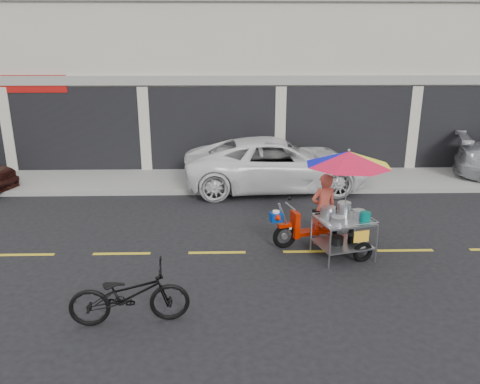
{
  "coord_description": "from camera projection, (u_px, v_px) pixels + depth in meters",
  "views": [
    {
      "loc": [
        -1.76,
        -9.02,
        4.17
      ],
      "look_at": [
        -1.5,
        0.6,
        1.15
      ],
      "focal_mm": 35.0,
      "sensor_mm": 36.0,
      "label": 1
    }
  ],
  "objects": [
    {
      "name": "shophouse_block",
      "position": [
        340.0,
        44.0,
        18.8
      ],
      "size": [
        36.0,
        8.11,
        10.4
      ],
      "color": "beige",
      "rests_on": "ground"
    },
    {
      "name": "ground",
      "position": [
        311.0,
        252.0,
        9.9
      ],
      "size": [
        90.0,
        90.0,
        0.0
      ],
      "primitive_type": "plane",
      "color": "black"
    },
    {
      "name": "centerline",
      "position": [
        311.0,
        251.0,
        9.9
      ],
      "size": [
        42.0,
        0.1,
        0.01
      ],
      "primitive_type": "cube",
      "color": "gold",
      "rests_on": "ground"
    },
    {
      "name": "food_vendor_rig",
      "position": [
        338.0,
        187.0,
        9.53
      ],
      "size": [
        2.56,
        2.11,
        2.25
      ],
      "rotation": [
        0.0,
        0.0,
        0.26
      ],
      "color": "black",
      "rests_on": "ground"
    },
    {
      "name": "white_pickup",
      "position": [
        277.0,
        164.0,
        14.07
      ],
      "size": [
        5.68,
        2.91,
        1.53
      ],
      "primitive_type": "imported",
      "rotation": [
        0.0,
        0.0,
        1.64
      ],
      "color": "white",
      "rests_on": "ground"
    },
    {
      "name": "near_bicycle",
      "position": [
        129.0,
        295.0,
        7.24
      ],
      "size": [
        1.91,
        0.86,
        0.97
      ],
      "primitive_type": "imported",
      "rotation": [
        0.0,
        0.0,
        1.69
      ],
      "color": "black",
      "rests_on": "ground"
    },
    {
      "name": "sidewalk",
      "position": [
        282.0,
        178.0,
        15.12
      ],
      "size": [
        45.0,
        3.0,
        0.15
      ],
      "primitive_type": "cube",
      "color": "gray",
      "rests_on": "ground"
    }
  ]
}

